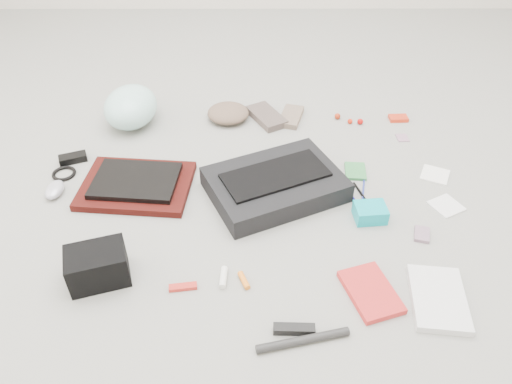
{
  "coord_description": "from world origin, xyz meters",
  "views": [
    {
      "loc": [
        -0.0,
        -1.4,
        1.23
      ],
      "look_at": [
        0.0,
        0.0,
        0.05
      ],
      "focal_mm": 35.0,
      "sensor_mm": 36.0,
      "label": 1
    }
  ],
  "objects_px": {
    "bike_helmet": "(131,107)",
    "book_red": "(371,292)",
    "camera_bag": "(98,266)",
    "messenger_bag": "(275,184)",
    "laptop": "(136,181)",
    "accordion_wallet": "(370,213)"
  },
  "relations": [
    {
      "from": "laptop",
      "to": "camera_bag",
      "type": "distance_m",
      "value": 0.45
    },
    {
      "from": "accordion_wallet",
      "to": "messenger_bag",
      "type": "bearing_deg",
      "value": 151.04
    },
    {
      "from": "bike_helmet",
      "to": "book_red",
      "type": "bearing_deg",
      "value": -40.25
    },
    {
      "from": "bike_helmet",
      "to": "camera_bag",
      "type": "relative_size",
      "value": 1.58
    },
    {
      "from": "bike_helmet",
      "to": "accordion_wallet",
      "type": "bearing_deg",
      "value": -26.56
    },
    {
      "from": "laptop",
      "to": "book_red",
      "type": "distance_m",
      "value": 0.96
    },
    {
      "from": "bike_helmet",
      "to": "book_red",
      "type": "distance_m",
      "value": 1.34
    },
    {
      "from": "messenger_bag",
      "to": "laptop",
      "type": "distance_m",
      "value": 0.53
    },
    {
      "from": "laptop",
      "to": "accordion_wallet",
      "type": "xyz_separation_m",
      "value": [
        0.87,
        -0.17,
        -0.01
      ]
    },
    {
      "from": "bike_helmet",
      "to": "book_red",
      "type": "xyz_separation_m",
      "value": [
        0.91,
        -0.98,
        -0.08
      ]
    },
    {
      "from": "messenger_bag",
      "to": "book_red",
      "type": "bearing_deg",
      "value": -84.91
    },
    {
      "from": "messenger_bag",
      "to": "laptop",
      "type": "relative_size",
      "value": 1.52
    },
    {
      "from": "laptop",
      "to": "book_red",
      "type": "relative_size",
      "value": 1.57
    },
    {
      "from": "accordion_wallet",
      "to": "laptop",
      "type": "bearing_deg",
      "value": 163.24
    },
    {
      "from": "book_red",
      "to": "laptop",
      "type": "bearing_deg",
      "value": 129.68
    },
    {
      "from": "messenger_bag",
      "to": "camera_bag",
      "type": "bearing_deg",
      "value": -167.99
    },
    {
      "from": "bike_helmet",
      "to": "camera_bag",
      "type": "distance_m",
      "value": 0.92
    },
    {
      "from": "accordion_wallet",
      "to": "camera_bag",
      "type": "bearing_deg",
      "value": -168.54
    },
    {
      "from": "camera_bag",
      "to": "accordion_wallet",
      "type": "relative_size",
      "value": 1.65
    },
    {
      "from": "camera_bag",
      "to": "accordion_wallet",
      "type": "bearing_deg",
      "value": -0.1
    },
    {
      "from": "book_red",
      "to": "messenger_bag",
      "type": "bearing_deg",
      "value": 101.81
    },
    {
      "from": "laptop",
      "to": "bike_helmet",
      "type": "bearing_deg",
      "value": 107.29
    }
  ]
}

